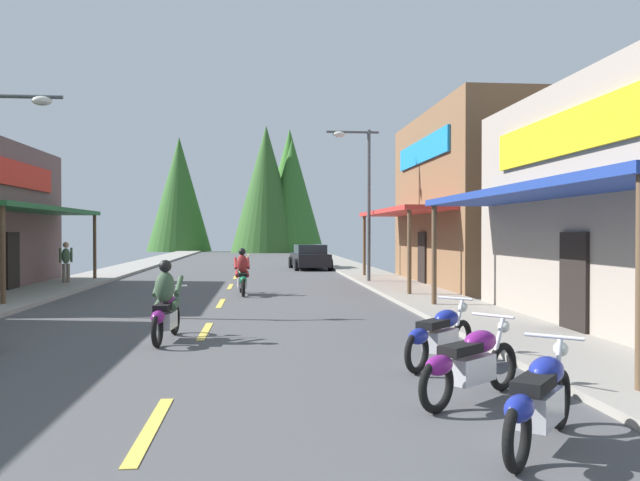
% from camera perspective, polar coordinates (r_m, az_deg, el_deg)
% --- Properties ---
extents(ground, '(10.27, 85.41, 0.10)m').
position_cam_1_polar(ground, '(27.58, -7.70, -3.73)').
color(ground, '#4C4C4F').
extents(sidewalk_left, '(2.38, 85.41, 0.12)m').
position_cam_1_polar(sidewalk_left, '(28.54, -20.51, -3.40)').
color(sidewalk_left, '#9E9991').
rests_on(sidewalk_left, ground).
extents(sidewalk_right, '(2.38, 85.41, 0.12)m').
position_cam_1_polar(sidewalk_right, '(28.02, 5.35, -3.43)').
color(sidewalk_right, gray).
rests_on(sidewalk_right, ground).
extents(centerline_dashes, '(0.16, 60.76, 0.01)m').
position_cam_1_polar(centerline_dashes, '(30.46, -7.47, -3.20)').
color(centerline_dashes, '#E0C64C').
rests_on(centerline_dashes, ground).
extents(storefront_right_far, '(8.64, 10.44, 6.75)m').
position_cam_1_polar(storefront_right_far, '(26.60, 16.23, 3.47)').
color(storefront_right_far, brown).
rests_on(storefront_right_far, ground).
extents(streetlamp_left, '(2.13, 0.30, 5.61)m').
position_cam_1_polar(streetlamp_left, '(18.05, -26.02, 5.79)').
color(streetlamp_left, '#474C51').
rests_on(streetlamp_left, ground).
extents(streetlamp_right, '(2.13, 0.30, 6.24)m').
position_cam_1_polar(streetlamp_right, '(26.15, 3.65, 5.05)').
color(streetlamp_right, '#474C51').
rests_on(streetlamp_right, ground).
extents(motorcycle_parked_right_1, '(1.43, 1.72, 1.04)m').
position_cam_1_polar(motorcycle_parked_right_1, '(6.74, 18.91, -13.14)').
color(motorcycle_parked_right_1, black).
rests_on(motorcycle_parked_right_1, ground).
extents(motorcycle_parked_right_2, '(1.72, 1.44, 1.04)m').
position_cam_1_polar(motorcycle_parked_right_2, '(8.30, 13.18, -10.47)').
color(motorcycle_parked_right_2, black).
rests_on(motorcycle_parked_right_2, ground).
extents(motorcycle_parked_right_3, '(1.55, 1.62, 1.04)m').
position_cam_1_polar(motorcycle_parked_right_3, '(10.37, 10.57, -8.21)').
color(motorcycle_parked_right_3, black).
rests_on(motorcycle_parked_right_3, ground).
extents(rider_cruising_lead, '(0.60, 2.14, 1.57)m').
position_cam_1_polar(rider_cruising_lead, '(12.78, -13.48, -5.77)').
color(rider_cruising_lead, black).
rests_on(rider_cruising_lead, ground).
extents(rider_cruising_trailing, '(0.61, 2.14, 1.57)m').
position_cam_1_polar(rider_cruising_trailing, '(21.68, -6.92, -3.08)').
color(rider_cruising_trailing, black).
rests_on(rider_cruising_trailing, ground).
extents(pedestrian_by_shop, '(0.43, 0.45, 1.71)m').
position_cam_1_polar(pedestrian_by_shop, '(27.19, -21.58, -1.63)').
color(pedestrian_by_shop, '#726659').
rests_on(pedestrian_by_shop, ground).
extents(parked_car_curbside, '(2.28, 4.41, 1.40)m').
position_cam_1_polar(parked_car_curbside, '(36.35, -0.90, -1.48)').
color(parked_car_curbside, black).
rests_on(parked_car_curbside, ground).
extents(treeline_backdrop, '(19.62, 13.27, 13.88)m').
position_cam_1_polar(treeline_backdrop, '(70.63, -5.44, 4.34)').
color(treeline_backdrop, '#2D5A23').
rests_on(treeline_backdrop, ground).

